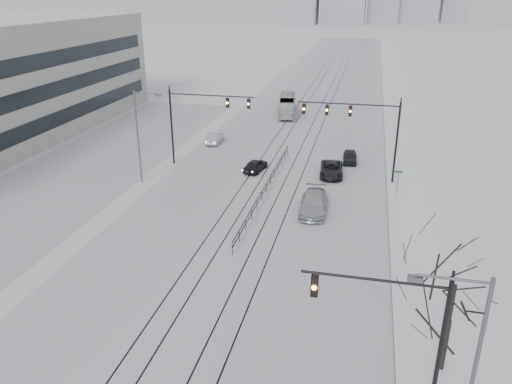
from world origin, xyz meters
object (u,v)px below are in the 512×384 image
(bare_tree, at_px, (454,294))
(sedan_sb_inner, at_px, (256,165))
(sedan_nb_right, at_px, (313,203))
(box_truck, at_px, (287,106))
(sedan_sb_outer, at_px, (215,138))
(traffic_mast_near, at_px, (403,325))
(sedan_nb_front, at_px, (331,169))
(sedan_nb_far, at_px, (350,157))

(bare_tree, height_order, sedan_sb_inner, bare_tree)
(sedan_sb_inner, xyz_separation_m, sedan_nb_right, (7.05, -8.88, 0.15))
(bare_tree, bearing_deg, box_truck, 107.54)
(sedan_sb_inner, bearing_deg, box_truck, -77.16)
(sedan_sb_outer, bearing_deg, sedan_sb_inner, 126.93)
(sedan_nb_right, bearing_deg, sedan_sb_inner, 126.42)
(traffic_mast_near, relative_size, sedan_nb_front, 1.44)
(traffic_mast_near, distance_m, sedan_nb_front, 30.58)
(box_truck, bearing_deg, traffic_mast_near, 96.24)
(sedan_sb_outer, height_order, sedan_nb_front, sedan_nb_front)
(bare_tree, bearing_deg, traffic_mast_near, -128.76)
(sedan_sb_inner, relative_size, sedan_nb_front, 0.77)
(bare_tree, distance_m, box_truck, 54.62)
(traffic_mast_near, height_order, sedan_sb_outer, traffic_mast_near)
(sedan_nb_right, relative_size, box_truck, 0.55)
(sedan_sb_inner, bearing_deg, sedan_nb_front, -166.61)
(box_truck, bearing_deg, sedan_sb_outer, 61.56)
(sedan_sb_outer, distance_m, sedan_nb_front, 17.15)
(traffic_mast_near, height_order, sedan_sb_inner, traffic_mast_near)
(traffic_mast_near, distance_m, box_truck, 56.85)
(traffic_mast_near, bearing_deg, sedan_nb_far, 96.05)
(sedan_nb_far, bearing_deg, sedan_sb_inner, -154.23)
(sedan_nb_front, relative_size, box_truck, 0.49)
(sedan_nb_right, bearing_deg, sedan_nb_far, 78.40)
(sedan_sb_inner, xyz_separation_m, sedan_sb_outer, (-7.16, 8.78, 0.02))
(bare_tree, xyz_separation_m, box_truck, (-16.44, 52.00, -3.10))
(sedan_nb_right, xyz_separation_m, sedan_nb_far, (2.36, 13.97, -0.16))
(sedan_sb_inner, height_order, sedan_nb_far, sedan_sb_inner)
(sedan_nb_front, bearing_deg, bare_tree, -78.12)
(sedan_nb_right, bearing_deg, traffic_mast_near, -75.74)
(sedan_nb_front, xyz_separation_m, sedan_nb_far, (1.62, 4.72, -0.05))
(sedan_nb_front, bearing_deg, sedan_nb_right, -98.67)
(traffic_mast_near, relative_size, bare_tree, 1.15)
(sedan_sb_inner, height_order, box_truck, box_truck)
(sedan_sb_outer, bearing_deg, sedan_nb_right, 126.55)
(sedan_nb_front, bearing_deg, traffic_mast_near, -84.07)
(sedan_nb_far, relative_size, box_truck, 0.37)
(sedan_sb_inner, xyz_separation_m, sedan_nb_front, (7.79, 0.37, 0.04))
(sedan_sb_inner, xyz_separation_m, sedan_nb_far, (9.41, 5.08, -0.01))
(sedan_nb_far, bearing_deg, sedan_nb_front, -111.54)
(box_truck, bearing_deg, sedan_sb_inner, 84.07)
(bare_tree, distance_m, sedan_nb_far, 32.40)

